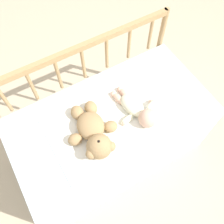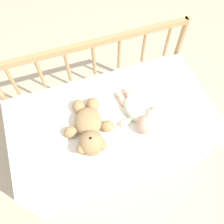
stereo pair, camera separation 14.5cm
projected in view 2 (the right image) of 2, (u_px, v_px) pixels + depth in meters
The scene contains 6 objects.
ground_plane at pixel (112, 148), 1.98m from camera, with size 12.00×12.00×0.00m, color #C6B293.
crib_mattress at pixel (112, 134), 1.74m from camera, with size 1.25×0.65×0.54m.
crib_rail at pixel (95, 68), 1.63m from camera, with size 1.25×0.04×0.83m.
blanket at pixel (109, 119), 1.50m from camera, with size 0.75×0.49×0.01m.
teddy_bear at pixel (89, 129), 1.41m from camera, with size 0.30×0.39×0.14m.
baby at pixel (138, 114), 1.47m from camera, with size 0.27×0.35×0.11m.
Camera 2 is at (-0.23, -0.68, 1.87)m, focal length 40.00 mm.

